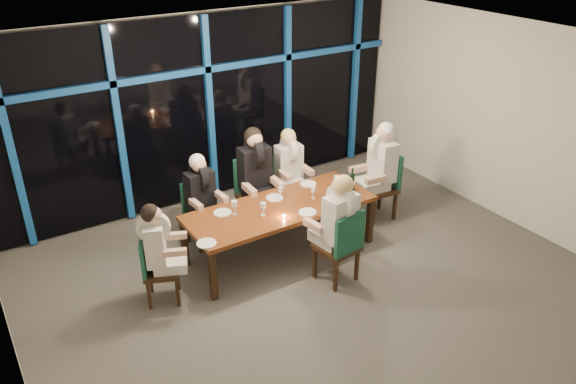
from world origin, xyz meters
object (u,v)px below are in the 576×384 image
at_px(dining_table, 280,210).
at_px(wine_bottle, 352,182).
at_px(diner_near_mid, 338,213).
at_px(chair_far_right, 287,181).
at_px(chair_end_right, 383,182).
at_px(diner_far_left, 201,188).
at_px(diner_end_right, 381,158).
at_px(chair_far_mid, 254,189).
at_px(diner_end_left, 158,239).
at_px(diner_far_right, 290,160).
at_px(chair_end_left, 154,265).
at_px(water_pitcher, 337,190).
at_px(diner_far_mid, 256,165).
at_px(chair_near_mid, 342,244).
at_px(chair_far_left, 200,209).

height_order(dining_table, wine_bottle, wine_bottle).
bearing_deg(diner_near_mid, wine_bottle, -144.70).
distance_m(chair_far_right, chair_end_right, 1.49).
xyz_separation_m(diner_far_left, diner_end_right, (2.60, -0.74, 0.11)).
relative_size(chair_far_mid, chair_far_right, 1.13).
bearing_deg(diner_end_left, chair_far_mid, -38.30).
xyz_separation_m(diner_end_right, diner_near_mid, (-1.53, -0.97, -0.03)).
distance_m(chair_end_right, diner_far_right, 1.48).
bearing_deg(chair_far_right, diner_far_right, -90.00).
xyz_separation_m(chair_end_left, wine_bottle, (2.95, -0.07, 0.37)).
distance_m(diner_end_left, water_pitcher, 2.58).
distance_m(diner_far_right, wine_bottle, 1.11).
height_order(chair_far_right, chair_end_left, chair_far_right).
bearing_deg(chair_far_mid, diner_far_left, -171.47).
bearing_deg(water_pitcher, diner_end_left, -164.78).
relative_size(dining_table, wine_bottle, 7.54).
distance_m(diner_far_left, diner_near_mid, 2.03).
bearing_deg(chair_far_right, wine_bottle, -67.60).
xyz_separation_m(chair_far_mid, diner_end_left, (-1.85, -1.00, 0.27)).
bearing_deg(dining_table, diner_near_mid, -72.54).
bearing_deg(chair_end_right, diner_far_mid, -106.77).
relative_size(diner_far_mid, wine_bottle, 3.06).
height_order(diner_end_right, water_pitcher, diner_end_right).
xyz_separation_m(chair_far_right, water_pitcher, (0.07, -1.18, 0.33)).
bearing_deg(dining_table, diner_end_right, 1.96).
height_order(diner_far_left, diner_far_mid, diner_far_mid).
bearing_deg(chair_far_mid, chair_near_mid, -80.84).
xyz_separation_m(chair_far_right, diner_near_mid, (-0.46, -1.90, 0.45)).
bearing_deg(chair_far_left, water_pitcher, -38.09).
height_order(chair_far_right, diner_far_right, diner_far_right).
relative_size(dining_table, diner_far_right, 2.79).
bearing_deg(chair_far_right, chair_end_right, -34.35).
relative_size(dining_table, diner_end_left, 2.93).
distance_m(chair_far_right, chair_near_mid, 2.03).
relative_size(diner_end_right, diner_near_mid, 1.03).
bearing_deg(dining_table, chair_far_mid, 84.34).
relative_size(diner_far_right, diner_end_right, 0.90).
bearing_deg(diner_far_right, chair_far_right, 90.00).
bearing_deg(chair_end_left, chair_end_right, -64.62).
distance_m(chair_end_left, chair_near_mid, 2.33).
distance_m(diner_far_left, diner_far_mid, 0.88).
bearing_deg(chair_end_right, chair_near_mid, -51.22).
relative_size(chair_far_right, diner_end_right, 0.92).
relative_size(diner_far_right, diner_end_left, 1.05).
relative_size(chair_far_mid, chair_near_mid, 1.04).
distance_m(dining_table, chair_near_mid, 1.05).
relative_size(dining_table, diner_near_mid, 2.57).
distance_m(diner_far_right, diner_near_mid, 1.87).
bearing_deg(diner_end_right, dining_table, -82.54).
xyz_separation_m(chair_end_left, chair_end_right, (3.74, 0.13, 0.09)).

